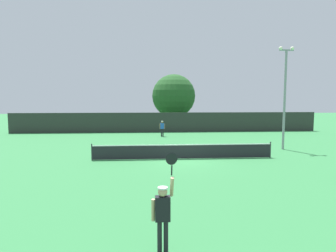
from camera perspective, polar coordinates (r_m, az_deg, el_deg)
ground_plane at (r=19.01m, az=3.00°, el=-6.52°), size 120.00×120.00×0.00m
tennis_net at (r=18.91m, az=3.01°, el=-5.00°), size 11.85×0.08×1.07m
perimeter_fence at (r=34.11m, az=-0.24°, el=0.74°), size 36.31×0.12×2.32m
player_serving at (r=7.55m, az=-0.98°, el=-16.19°), size 0.67×0.40×2.57m
player_receiving at (r=30.13m, az=-1.16°, el=-0.21°), size 0.57×0.24×1.61m
tennis_ball at (r=19.10m, az=4.12°, el=-6.36°), size 0.07×0.07×0.07m
light_pole at (r=23.95m, az=22.16°, el=6.37°), size 1.18×0.28×7.87m
large_tree at (r=39.15m, az=1.14°, el=5.96°), size 5.83×5.83×7.24m
parked_car_near at (r=40.53m, az=-4.94°, el=0.91°), size 2.11×4.29×1.69m
parked_car_mid at (r=42.72m, az=12.67°, el=1.03°), size 2.24×4.34×1.69m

